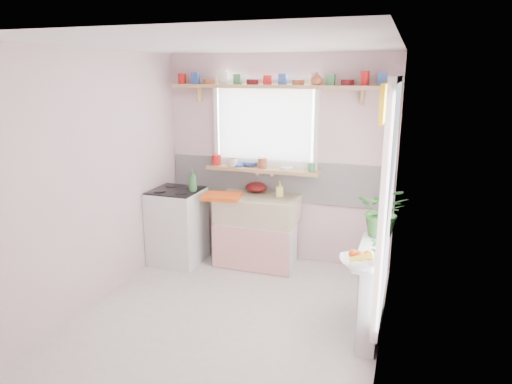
% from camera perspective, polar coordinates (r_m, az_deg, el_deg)
% --- Properties ---
extents(room, '(3.20, 3.20, 3.20)m').
position_cam_1_polar(room, '(4.66, 7.93, 3.40)').
color(room, silver).
rests_on(room, ground).
extents(sink_unit, '(0.95, 0.65, 1.11)m').
position_cam_1_polar(sink_unit, '(5.52, 0.18, -4.79)').
color(sink_unit, white).
rests_on(sink_unit, ground).
extents(cooker, '(0.58, 0.58, 0.93)m').
position_cam_1_polar(cooker, '(5.67, -9.79, -4.18)').
color(cooker, white).
rests_on(cooker, ground).
extents(radiator_ledge, '(0.22, 0.95, 0.78)m').
position_cam_1_polar(radiator_ledge, '(4.28, 14.28, -11.82)').
color(radiator_ledge, white).
rests_on(radiator_ledge, ground).
extents(windowsill, '(1.40, 0.22, 0.04)m').
position_cam_1_polar(windowsill, '(5.50, 0.81, 2.81)').
color(windowsill, tan).
rests_on(windowsill, room).
extents(pine_shelf, '(2.52, 0.24, 0.04)m').
position_cam_1_polar(pine_shelf, '(5.33, 2.38, 13.04)').
color(pine_shelf, tan).
rests_on(pine_shelf, room).
extents(shelf_crockery, '(2.47, 0.11, 0.12)m').
position_cam_1_polar(shelf_crockery, '(5.33, 2.39, 13.85)').
color(shelf_crockery, red).
rests_on(shelf_crockery, pine_shelf).
extents(sill_crockery, '(1.35, 0.11, 0.12)m').
position_cam_1_polar(sill_crockery, '(5.48, 0.81, 3.59)').
color(sill_crockery, red).
rests_on(sill_crockery, windowsill).
extents(dish_tray, '(0.49, 0.40, 0.04)m').
position_cam_1_polar(dish_tray, '(5.35, -4.30, -0.54)').
color(dish_tray, '#ED5315').
rests_on(dish_tray, sink_unit).
extents(colander, '(0.35, 0.35, 0.12)m').
position_cam_1_polar(colander, '(5.60, 0.03, 0.60)').
color(colander, '#530E0E').
rests_on(colander, sink_unit).
extents(jade_plant, '(0.49, 0.44, 0.50)m').
position_cam_1_polar(jade_plant, '(4.42, 15.66, -2.27)').
color(jade_plant, '#316829').
rests_on(jade_plant, radiator_ledge).
extents(fruit_bowl, '(0.39, 0.39, 0.08)m').
position_cam_1_polar(fruit_bowl, '(3.75, 12.78, -8.64)').
color(fruit_bowl, silver).
rests_on(fruit_bowl, radiator_ledge).
extents(herb_pot, '(0.11, 0.07, 0.20)m').
position_cam_1_polar(herb_pot, '(3.87, 14.90, -6.96)').
color(herb_pot, '#316D2B').
rests_on(herb_pot, radiator_ledge).
extents(soap_bottle_sink, '(0.10, 0.10, 0.18)m').
position_cam_1_polar(soap_bottle_sink, '(5.41, 2.99, 0.40)').
color(soap_bottle_sink, '#D5D75F').
rests_on(soap_bottle_sink, sink_unit).
extents(sill_cup, '(0.17, 0.17, 0.11)m').
position_cam_1_polar(sill_cup, '(5.56, -3.05, 3.67)').
color(sill_cup, beige).
rests_on(sill_cup, windowsill).
extents(sill_bowl, '(0.24, 0.24, 0.06)m').
position_cam_1_polar(sill_bowl, '(5.60, -0.73, 3.54)').
color(sill_bowl, '#3246A3').
rests_on(sill_bowl, windowsill).
extents(shelf_vase, '(0.18, 0.18, 0.15)m').
position_cam_1_polar(shelf_vase, '(5.15, 7.62, 13.90)').
color(shelf_vase, '#A75533').
rests_on(shelf_vase, pine_shelf).
extents(cooker_bottle, '(0.10, 0.10, 0.26)m').
position_cam_1_polar(cooker_bottle, '(5.42, -7.94, 1.46)').
color(cooker_bottle, '#38703A').
rests_on(cooker_bottle, cooker).
extents(fruit, '(0.20, 0.14, 0.10)m').
position_cam_1_polar(fruit, '(3.73, 12.93, -7.74)').
color(fruit, '#FC5C15').
rests_on(fruit, fruit_bowl).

